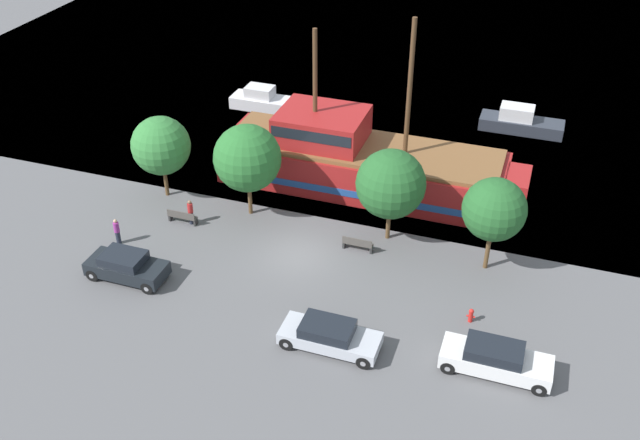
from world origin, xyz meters
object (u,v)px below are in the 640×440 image
at_px(moored_boat_dockside, 520,122).
at_px(pedestrian_walking_near, 191,212).
at_px(bench_promenade_west, 358,244).
at_px(parked_car_curb_rear, 329,335).
at_px(fire_hydrant, 471,315).
at_px(bench_promenade_east, 182,217).
at_px(parked_car_curb_front, 495,359).
at_px(parked_car_curb_mid, 126,266).
at_px(moored_boat_outer, 264,101).
at_px(pirate_ship, 359,161).
at_px(pedestrian_walking_far, 117,231).

relative_size(moored_boat_dockside, pedestrian_walking_near, 3.76).
bearing_deg(bench_promenade_west, pedestrian_walking_near, -176.58).
xyz_separation_m(moored_boat_dockside, parked_car_curb_rear, (-6.06, -25.92, -0.01)).
xyz_separation_m(fire_hydrant, pedestrian_walking_near, (-16.93, 3.26, 0.39)).
distance_m(parked_car_curb_rear, bench_promenade_west, 7.83).
relative_size(fire_hydrant, bench_promenade_east, 0.43).
distance_m(parked_car_curb_front, fire_hydrant, 3.41).
height_order(parked_car_curb_mid, pedestrian_walking_near, pedestrian_walking_near).
relative_size(fire_hydrant, pedestrian_walking_near, 0.48).
bearing_deg(bench_promenade_east, parked_car_curb_rear, -31.54).
bearing_deg(moored_boat_outer, pirate_ship, -40.57).
bearing_deg(parked_car_curb_mid, parked_car_curb_rear, -7.12).
bearing_deg(bench_promenade_east, fire_hydrant, -10.15).
xyz_separation_m(parked_car_curb_front, parked_car_curb_rear, (-7.52, -0.89, -0.07)).
bearing_deg(bench_promenade_east, moored_boat_outer, 95.65).
distance_m(pedestrian_walking_near, pedestrian_walking_far, 4.32).
bearing_deg(pedestrian_walking_far, parked_car_curb_front, -8.34).
bearing_deg(parked_car_curb_mid, pedestrian_walking_far, 130.23).
distance_m(parked_car_curb_mid, bench_promenade_west, 12.53).
relative_size(moored_boat_dockside, fire_hydrant, 7.78).
bearing_deg(parked_car_curb_rear, pedestrian_walking_far, 163.84).
distance_m(moored_boat_dockside, bench_promenade_west, 19.44).
relative_size(pirate_ship, moored_boat_outer, 3.64).
bearing_deg(parked_car_curb_front, moored_boat_dockside, 93.33).
height_order(moored_boat_dockside, parked_car_curb_mid, moored_boat_dockside).
distance_m(pirate_ship, bench_promenade_east, 11.52).
distance_m(parked_car_curb_mid, parked_car_curb_rear, 11.83).
relative_size(parked_car_curb_front, bench_promenade_west, 2.87).
bearing_deg(pedestrian_walking_far, parked_car_curb_mid, -49.77).
bearing_deg(pirate_ship, parked_car_curb_rear, -78.70).
height_order(pirate_ship, bench_promenade_east, pirate_ship).
height_order(pirate_ship, parked_car_curb_mid, pirate_ship).
bearing_deg(pedestrian_walking_near, pirate_ship, 43.03).
bearing_deg(moored_boat_dockside, fire_hydrant, -90.19).
distance_m(moored_boat_outer, parked_car_curb_mid, 21.92).
bearing_deg(moored_boat_dockside, bench_promenade_east, -132.88).
distance_m(pirate_ship, pedestrian_walking_far, 15.31).
relative_size(pirate_ship, bench_promenade_west, 11.18).
bearing_deg(bench_promenade_east, bench_promenade_west, 3.98).
height_order(fire_hydrant, bench_promenade_west, bench_promenade_west).
height_order(parked_car_curb_rear, fire_hydrant, parked_car_curb_rear).
relative_size(pirate_ship, pedestrian_walking_near, 12.08).
distance_m(pirate_ship, pedestrian_walking_near, 11.00).
bearing_deg(moored_boat_dockside, pedestrian_walking_near, -132.22).
distance_m(parked_car_curb_mid, pedestrian_walking_far, 3.36).
xyz_separation_m(pirate_ship, moored_boat_outer, (-10.15, 8.69, -1.08)).
bearing_deg(pedestrian_walking_near, parked_car_curb_mid, -97.96).
bearing_deg(pirate_ship, bench_promenade_east, -138.28).
xyz_separation_m(pedestrian_walking_near, pedestrian_walking_far, (-2.97, -3.14, 0.01)).
bearing_deg(pedestrian_walking_far, fire_hydrant, -0.34).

